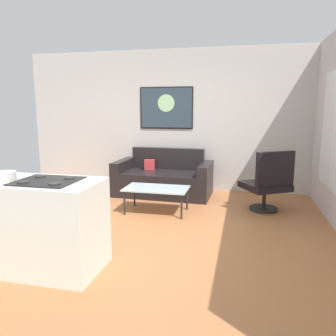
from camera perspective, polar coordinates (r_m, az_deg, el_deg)
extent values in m
cube|color=#AC6A3E|center=(4.68, -4.52, -10.58)|extent=(6.40, 6.40, 0.04)
cube|color=beige|center=(6.73, 1.60, 8.23)|extent=(6.40, 0.05, 2.80)
cube|color=black|center=(6.31, -0.88, -2.69)|extent=(1.48, 0.95, 0.45)
cube|color=black|center=(6.58, 0.00, 1.69)|extent=(1.46, 0.21, 0.42)
cube|color=black|center=(6.55, -7.76, -1.42)|extent=(0.21, 0.91, 0.65)
cube|color=black|center=(6.12, 6.50, -2.23)|extent=(0.21, 0.91, 0.65)
cube|color=#BB3337|center=(6.49, -3.21, 0.58)|extent=(0.21, 0.13, 0.20)
cube|color=silver|center=(5.24, -2.02, -3.56)|extent=(1.01, 0.58, 0.02)
cylinder|color=#232326|center=(5.20, -7.57, -6.03)|extent=(0.03, 0.03, 0.38)
cylinder|color=#232326|center=(4.97, 2.37, -6.75)|extent=(0.03, 0.03, 0.38)
cylinder|color=#232326|center=(5.64, -5.84, -4.69)|extent=(0.03, 0.03, 0.38)
cylinder|color=#232326|center=(5.43, 3.33, -5.27)|extent=(0.03, 0.03, 0.38)
cylinder|color=black|center=(5.66, 16.23, -6.79)|extent=(0.45, 0.45, 0.04)
cylinder|color=black|center=(5.61, 16.34, -4.78)|extent=(0.06, 0.06, 0.37)
cube|color=black|center=(5.57, 16.43, -3.02)|extent=(0.88, 0.87, 0.10)
cube|color=black|center=(5.31, 18.09, -0.18)|extent=(0.60, 0.40, 0.55)
cube|color=white|center=(3.77, -23.50, -8.85)|extent=(1.61, 0.69, 0.93)
cube|color=black|center=(3.48, -20.22, -2.11)|extent=(0.60, 0.52, 0.01)
cylinder|color=#2D2D2D|center=(3.47, -23.85, -2.22)|extent=(0.11, 0.11, 0.01)
cylinder|color=#2D2D2D|center=(3.28, -19.07, -2.59)|extent=(0.11, 0.11, 0.01)
cylinder|color=#2D2D2D|center=(3.69, -21.26, -1.32)|extent=(0.11, 0.11, 0.01)
cylinder|color=#2D2D2D|center=(3.51, -16.66, -1.62)|extent=(0.11, 0.11, 0.01)
cylinder|color=silver|center=(3.66, -26.44, -1.98)|extent=(0.12, 0.12, 0.01)
cylinder|color=silver|center=(3.65, -26.49, -1.34)|extent=(0.22, 0.22, 0.10)
cube|color=black|center=(6.73, -0.29, 10.38)|extent=(1.09, 0.01, 0.83)
cube|color=#2F3E4A|center=(6.73, -0.31, 10.38)|extent=(1.04, 0.02, 0.78)
cylinder|color=#A7D79C|center=(6.71, -0.33, 11.19)|extent=(0.35, 0.01, 0.35)
cube|color=silver|center=(5.23, 27.04, 5.74)|extent=(0.02, 1.53, 1.73)
cube|color=white|center=(5.22, 26.93, 5.75)|extent=(0.01, 1.45, 1.65)
cube|color=silver|center=(5.22, 26.89, 5.75)|extent=(0.01, 0.04, 1.65)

